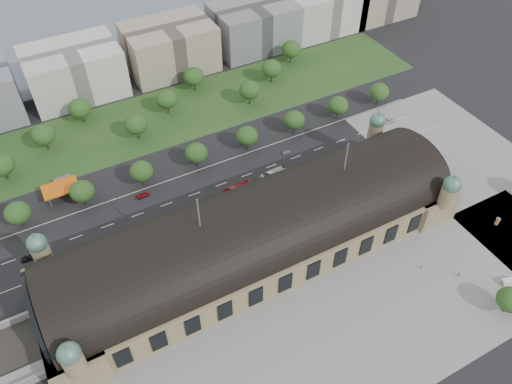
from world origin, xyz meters
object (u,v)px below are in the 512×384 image
parked_car_4 (159,241)px  pedestrian_1 (459,275)px  traffic_car_2 (28,258)px  parked_car_2 (49,282)px  petrol_station (62,185)px  pedestrian_0 (422,267)px  traffic_car_5 (287,152)px  bus_mid (216,205)px  bus_west (237,189)px  parked_car_0 (90,268)px  traffic_car_3 (143,195)px  bus_east (273,174)px  advertising_column (497,221)px  parked_car_1 (32,284)px  traffic_car_6 (388,121)px  parked_car_5 (108,254)px  parked_car_3 (86,262)px  van_south (509,282)px  parked_car_6 (184,223)px

parked_car_4 → pedestrian_1: (86.50, -63.58, 0.28)m
traffic_car_2 → parked_car_2: traffic_car_2 is taller
petrol_station → pedestrian_0: (101.72, -99.29, -2.18)m
traffic_car_5 → bus_mid: (-41.50, -14.95, 1.11)m
bus_west → parked_car_0: bearing=93.8°
traffic_car_3 → traffic_car_5: (64.71, -4.59, -0.10)m
bus_east → advertising_column: bearing=-139.4°
traffic_car_5 → parked_car_1: parked_car_1 is taller
traffic_car_6 → parked_car_5: traffic_car_6 is taller
parked_car_3 → pedestrian_0: size_ratio=2.68×
parked_car_4 → bus_east: (54.81, 11.00, 0.94)m
parked_car_4 → advertising_column: 127.96m
parked_car_5 → parked_car_4: bearing=55.3°
bus_east → van_south: size_ratio=2.03×
traffic_car_2 → parked_car_1: 11.99m
traffic_car_3 → parked_car_6: bearing=-157.9°
traffic_car_6 → parked_car_0: 147.83m
parked_car_3 → traffic_car_5: bearing=67.3°
traffic_car_5 → parked_car_4: 70.63m
traffic_car_5 → parked_car_6: traffic_car_5 is taller
bus_east → pedestrian_0: bus_east is taller
traffic_car_2 → parked_car_4: (43.98, -14.89, -0.04)m
van_south → pedestrian_1: 16.45m
traffic_car_6 → advertising_column: (-4.36, -70.50, 0.84)m
traffic_car_6 → pedestrian_1: 88.58m
traffic_car_3 → van_south: 138.64m
bus_west → pedestrian_1: (49.36, -73.40, -0.78)m
traffic_car_2 → parked_car_2: 14.66m
petrol_station → advertising_column: size_ratio=4.40×
traffic_car_5 → van_south: bearing=-155.8°
traffic_car_2 → bus_mid: 70.50m
traffic_car_5 → traffic_car_3: bearing=91.7°
traffic_car_3 → parked_car_4: 25.69m
bus_mid → parked_car_3: bearing=89.5°
traffic_car_5 → parked_car_6: size_ratio=0.91×
parked_car_2 → parked_car_6: (51.16, 3.14, -0.04)m
parked_car_3 → van_south: 147.39m
bus_west → bus_east: bearing=-91.2°
parked_car_4 → parked_car_6: bearing=78.3°
parked_car_1 → van_south: bearing=41.7°
petrol_station → traffic_car_5: petrol_station is taller
parked_car_6 → bus_west: bearing=66.2°
parked_car_5 → bus_east: (73.02, 7.89, 0.89)m
advertising_column → parked_car_2: bearing=161.2°
parked_car_3 → pedestrian_0: bearing=27.2°
van_south → pedestrian_1: bearing=160.1°
parked_car_2 → pedestrian_0: 129.67m
traffic_car_3 → parked_car_6: 23.23m
petrol_station → parked_car_4: bearing=-61.1°
petrol_station → parked_car_5: (6.20, -41.18, -2.22)m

